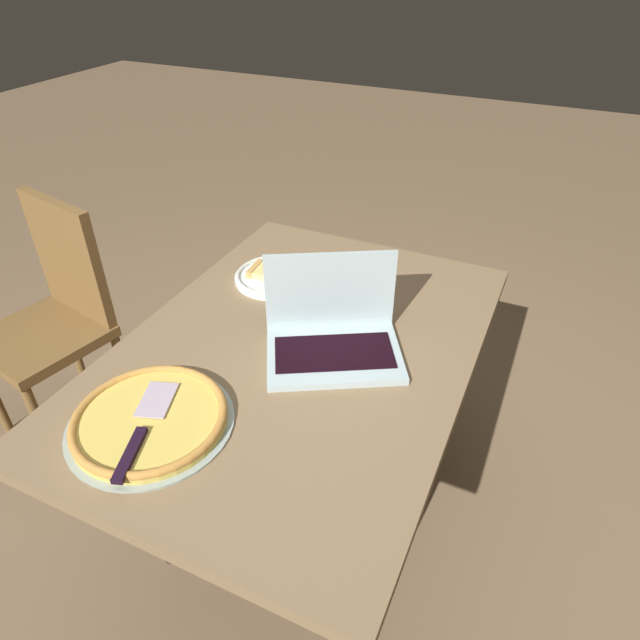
# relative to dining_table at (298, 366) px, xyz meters

# --- Properties ---
(ground_plane) EXTENTS (12.00, 12.00, 0.00)m
(ground_plane) POSITION_rel_dining_table_xyz_m (0.00, 0.00, -0.68)
(ground_plane) COLOR #806548
(dining_table) EXTENTS (1.27, 0.89, 0.75)m
(dining_table) POSITION_rel_dining_table_xyz_m (0.00, 0.00, 0.00)
(dining_table) COLOR olive
(dining_table) RESTS_ON ground_plane
(laptop) EXTENTS (0.38, 0.42, 0.24)m
(laptop) POSITION_rel_dining_table_xyz_m (0.03, -0.09, 0.12)
(laptop) COLOR #AEC3C8
(laptop) RESTS_ON dining_table
(pizza_plate) EXTENTS (0.25, 0.25, 0.04)m
(pizza_plate) POSITION_rel_dining_table_xyz_m (0.27, 0.22, 0.08)
(pizza_plate) COLOR white
(pizza_plate) RESTS_ON dining_table
(pizza_tray) EXTENTS (0.37, 0.37, 0.04)m
(pizza_tray) POSITION_rel_dining_table_xyz_m (-0.40, 0.17, 0.09)
(pizza_tray) COLOR #97A7A0
(pizza_tray) RESTS_ON dining_table
(table_knife) EXTENTS (0.17, 0.17, 0.01)m
(table_knife) POSITION_rel_dining_table_xyz_m (0.33, -0.04, 0.07)
(table_knife) COLOR #B6B4CC
(table_knife) RESTS_ON dining_table
(chair_near) EXTENTS (0.46, 0.46, 0.92)m
(chair_near) POSITION_rel_dining_table_xyz_m (0.07, 1.02, -0.16)
(chair_near) COLOR brown
(chair_near) RESTS_ON ground_plane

